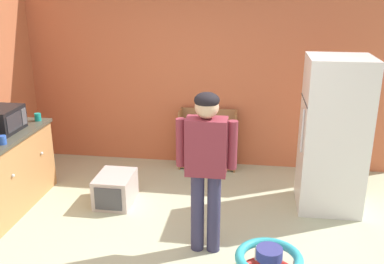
% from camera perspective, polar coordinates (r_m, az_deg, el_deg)
% --- Properties ---
extents(ground_plane, '(12.00, 12.00, 0.00)m').
position_cam_1_polar(ground_plane, '(4.49, -1.44, -15.29)').
color(ground_plane, '#B9C19D').
rests_on(ground_plane, ground).
extents(back_wall, '(5.20, 0.06, 2.70)m').
position_cam_1_polar(back_wall, '(6.14, 2.14, 7.84)').
color(back_wall, '#C46440').
rests_on(back_wall, ground).
extents(refrigerator, '(0.73, 0.68, 1.78)m').
position_cam_1_polar(refrigerator, '(5.20, 17.99, -0.37)').
color(refrigerator, white).
rests_on(refrigerator, ground).
extents(bookshelf, '(0.80, 0.28, 0.85)m').
position_cam_1_polar(bookshelf, '(6.23, 1.63, -1.38)').
color(bookshelf, '#9A683C').
rests_on(bookshelf, ground).
extents(standing_person, '(0.57, 0.23, 1.61)m').
position_cam_1_polar(standing_person, '(4.06, 1.87, -3.45)').
color(standing_person, '#363453').
rests_on(standing_person, ground).
extents(baby_walker, '(0.60, 0.60, 0.32)m').
position_cam_1_polar(baby_walker, '(4.10, 9.99, -16.67)').
color(baby_walker, red).
rests_on(baby_walker, ground).
extents(pet_carrier, '(0.42, 0.55, 0.36)m').
position_cam_1_polar(pet_carrier, '(5.36, -10.00, -7.34)').
color(pet_carrier, beige).
rests_on(pet_carrier, ground).
extents(microwave, '(0.37, 0.48, 0.28)m').
position_cam_1_polar(microwave, '(5.45, -23.62, 1.46)').
color(microwave, black).
rests_on(microwave, kitchen_counter).
extents(teal_cup, '(0.08, 0.08, 0.09)m').
position_cam_1_polar(teal_cup, '(5.75, -19.52, 1.86)').
color(teal_cup, teal).
rests_on(teal_cup, kitchen_counter).
extents(blue_cup, '(0.08, 0.08, 0.09)m').
position_cam_1_polar(blue_cup, '(5.04, -23.54, -0.97)').
color(blue_cup, blue).
rests_on(blue_cup, kitchen_counter).
extents(yellow_cup, '(0.08, 0.08, 0.09)m').
position_cam_1_polar(yellow_cup, '(5.78, -23.06, 1.53)').
color(yellow_cup, yellow).
rests_on(yellow_cup, kitchen_counter).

